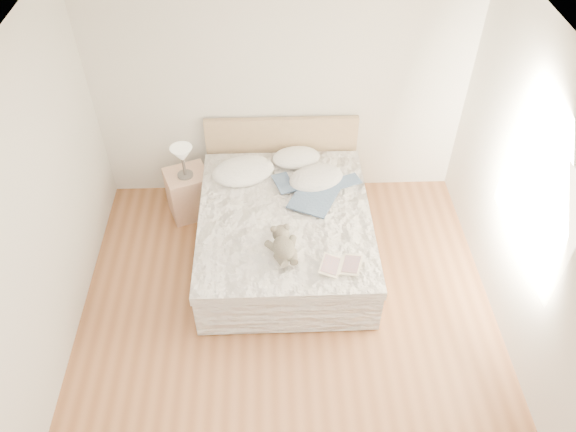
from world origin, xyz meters
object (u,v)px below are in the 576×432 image
at_px(childrens_book, 341,266).
at_px(teddy_bear, 284,254).
at_px(bed, 285,228).
at_px(nightstand, 189,193).
at_px(photo_book, 250,171).
at_px(table_lamp, 182,156).

relative_size(childrens_book, teddy_bear, 1.00).
relative_size(bed, nightstand, 3.83).
distance_m(bed, teddy_bear, 0.76).
xyz_separation_m(bed, photo_book, (-0.36, 0.56, 0.32)).
relative_size(bed, table_lamp, 5.74).
height_order(photo_book, childrens_book, same).
distance_m(nightstand, table_lamp, 0.55).
xyz_separation_m(table_lamp, childrens_book, (1.54, -1.41, -0.20)).
bearing_deg(teddy_bear, childrens_book, -30.02).
xyz_separation_m(childrens_book, teddy_bear, (-0.51, 0.14, 0.02)).
height_order(nightstand, teddy_bear, teddy_bear).
height_order(bed, table_lamp, bed).
height_order(table_lamp, childrens_book, table_lamp).
bearing_deg(teddy_bear, bed, 73.33).
relative_size(photo_book, childrens_book, 0.86).
height_order(bed, teddy_bear, bed).
distance_m(photo_book, childrens_book, 1.61).
height_order(nightstand, childrens_book, childrens_book).
distance_m(photo_book, teddy_bear, 1.28).
bearing_deg(teddy_bear, photo_book, 90.61).
xyz_separation_m(bed, childrens_book, (0.48, -0.82, 0.32)).
bearing_deg(bed, teddy_bear, -92.36).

